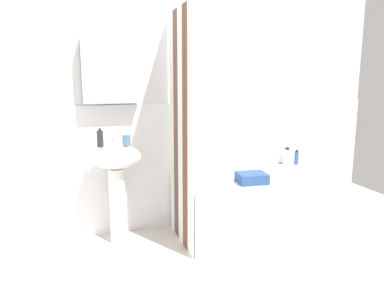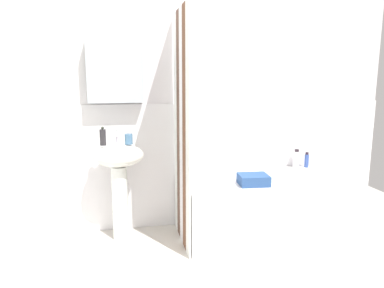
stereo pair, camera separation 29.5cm
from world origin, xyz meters
The scene contains 11 objects.
wall_back_tiled centered at (-0.05, 1.26, 1.14)m, with size 3.60×0.18×2.40m.
wall_left_tiled centered at (-1.57, 0.34, 1.12)m, with size 0.07×1.81×2.40m.
sink centered at (-0.90, 1.03, 0.64)m, with size 0.44×0.34×0.87m.
faucet centered at (-0.90, 1.11, 0.93)m, with size 0.03×0.12×0.12m.
soap_dispenser centered at (-1.02, 1.01, 0.94)m, with size 0.05×0.05×0.16m.
toothbrush_cup centered at (-0.80, 1.02, 0.92)m, with size 0.07×0.07×0.09m, color teal.
bathtub centered at (0.37, 0.87, 0.27)m, with size 1.44×0.70×0.54m, color white.
shower_curtain centered at (-0.37, 0.87, 1.00)m, with size 0.01×0.70×2.00m.
lotion_bottle centered at (0.98, 1.15, 0.61)m, with size 0.04×0.04×0.16m.
body_wash_bottle centered at (0.88, 1.17, 0.63)m, with size 0.06×0.06×0.19m.
towel_folded centered at (0.23, 0.70, 0.58)m, with size 0.25×0.20×0.09m, color #2D508B.
Camera 1 is at (-1.18, -1.98, 1.44)m, focal length 33.23 mm.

